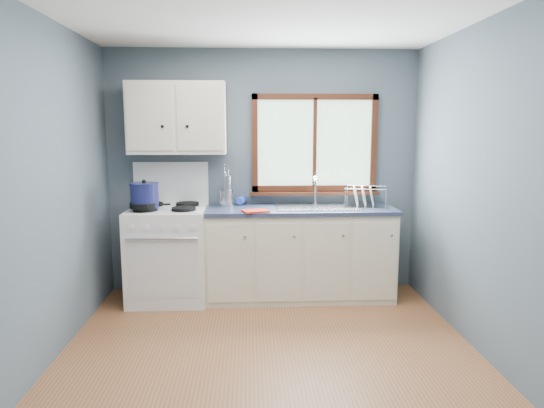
{
  "coord_description": "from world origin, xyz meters",
  "views": [
    {
      "loc": [
        -0.15,
        -3.25,
        1.69
      ],
      "look_at": [
        0.05,
        0.9,
        1.05
      ],
      "focal_mm": 32.0,
      "sensor_mm": 36.0,
      "label": 1
    }
  ],
  "objects_px": {
    "dish_rack": "(365,201)",
    "stockpot": "(145,195)",
    "base_cabinets": "(299,257)",
    "thermos": "(228,191)",
    "skillet": "(144,205)",
    "sink": "(318,213)",
    "utensil_crock": "(227,198)",
    "gas_range": "(169,251)"
  },
  "relations": [
    {
      "from": "dish_rack",
      "to": "stockpot",
      "type": "bearing_deg",
      "value": -159.23
    },
    {
      "from": "base_cabinets",
      "to": "thermos",
      "type": "distance_m",
      "value": 0.99
    },
    {
      "from": "skillet",
      "to": "thermos",
      "type": "distance_m",
      "value": 0.85
    },
    {
      "from": "dish_rack",
      "to": "thermos",
      "type": "bearing_deg",
      "value": -169.44
    },
    {
      "from": "base_cabinets",
      "to": "skillet",
      "type": "bearing_deg",
      "value": -172.55
    },
    {
      "from": "base_cabinets",
      "to": "sink",
      "type": "xyz_separation_m",
      "value": [
        0.18,
        -0.0,
        0.45
      ]
    },
    {
      "from": "stockpot",
      "to": "thermos",
      "type": "relative_size",
      "value": 1.06
    },
    {
      "from": "utensil_crock",
      "to": "dish_rack",
      "type": "distance_m",
      "value": 1.4
    },
    {
      "from": "gas_range",
      "to": "base_cabinets",
      "type": "height_order",
      "value": "gas_range"
    },
    {
      "from": "dish_rack",
      "to": "base_cabinets",
      "type": "bearing_deg",
      "value": -162.54
    },
    {
      "from": "skillet",
      "to": "utensil_crock",
      "type": "distance_m",
      "value": 0.83
    },
    {
      "from": "stockpot",
      "to": "sink",
      "type": "bearing_deg",
      "value": 5.65
    },
    {
      "from": "base_cabinets",
      "to": "thermos",
      "type": "bearing_deg",
      "value": 168.49
    },
    {
      "from": "base_cabinets",
      "to": "utensil_crock",
      "type": "xyz_separation_m",
      "value": [
        -0.73,
        0.13,
        0.6
      ]
    },
    {
      "from": "thermos",
      "to": "dish_rack",
      "type": "relative_size",
      "value": 0.63
    },
    {
      "from": "base_cabinets",
      "to": "dish_rack",
      "type": "bearing_deg",
      "value": 1.58
    },
    {
      "from": "skillet",
      "to": "dish_rack",
      "type": "relative_size",
      "value": 0.82
    },
    {
      "from": "gas_range",
      "to": "skillet",
      "type": "bearing_deg",
      "value": -137.0
    },
    {
      "from": "gas_range",
      "to": "base_cabinets",
      "type": "xyz_separation_m",
      "value": [
        1.31,
        0.02,
        -0.08
      ]
    },
    {
      "from": "base_cabinets",
      "to": "stockpot",
      "type": "xyz_separation_m",
      "value": [
        -1.49,
        -0.17,
        0.67
      ]
    },
    {
      "from": "stockpot",
      "to": "base_cabinets",
      "type": "bearing_deg",
      "value": 6.34
    },
    {
      "from": "stockpot",
      "to": "utensil_crock",
      "type": "xyz_separation_m",
      "value": [
        0.76,
        0.3,
        -0.07
      ]
    },
    {
      "from": "stockpot",
      "to": "gas_range",
      "type": "bearing_deg",
      "value": 38.53
    },
    {
      "from": "sink",
      "to": "skillet",
      "type": "bearing_deg",
      "value": -173.36
    },
    {
      "from": "gas_range",
      "to": "thermos",
      "type": "bearing_deg",
      "value": 15.78
    },
    {
      "from": "sink",
      "to": "utensil_crock",
      "type": "xyz_separation_m",
      "value": [
        -0.91,
        0.14,
        0.15
      ]
    },
    {
      "from": "gas_range",
      "to": "stockpot",
      "type": "distance_m",
      "value": 0.63
    },
    {
      "from": "gas_range",
      "to": "stockpot",
      "type": "relative_size",
      "value": 4.18
    },
    {
      "from": "sink",
      "to": "utensil_crock",
      "type": "relative_size",
      "value": 2.0
    },
    {
      "from": "sink",
      "to": "thermos",
      "type": "relative_size",
      "value": 2.74
    },
    {
      "from": "utensil_crock",
      "to": "dish_rack",
      "type": "bearing_deg",
      "value": -4.79
    },
    {
      "from": "base_cabinets",
      "to": "stockpot",
      "type": "height_order",
      "value": "stockpot"
    },
    {
      "from": "gas_range",
      "to": "utensil_crock",
      "type": "relative_size",
      "value": 3.24
    },
    {
      "from": "gas_range",
      "to": "stockpot",
      "type": "bearing_deg",
      "value": -141.47
    },
    {
      "from": "gas_range",
      "to": "base_cabinets",
      "type": "distance_m",
      "value": 1.31
    },
    {
      "from": "thermos",
      "to": "skillet",
      "type": "bearing_deg",
      "value": -156.18
    },
    {
      "from": "gas_range",
      "to": "dish_rack",
      "type": "bearing_deg",
      "value": 1.08
    },
    {
      "from": "thermos",
      "to": "gas_range",
      "type": "bearing_deg",
      "value": -164.22
    },
    {
      "from": "skillet",
      "to": "thermos",
      "type": "xyz_separation_m",
      "value": [
        0.77,
        0.34,
        0.09
      ]
    },
    {
      "from": "base_cabinets",
      "to": "thermos",
      "type": "height_order",
      "value": "thermos"
    },
    {
      "from": "dish_rack",
      "to": "gas_range",
      "type": "bearing_deg",
      "value": -163.05
    },
    {
      "from": "stockpot",
      "to": "utensil_crock",
      "type": "distance_m",
      "value": 0.82
    }
  ]
}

